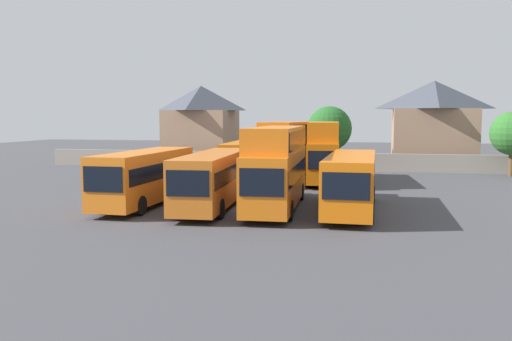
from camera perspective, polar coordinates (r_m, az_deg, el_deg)
ground at (r=49.57m, az=3.69°, el=-0.61°), size 140.00×140.00×0.00m
depot_boundary_wall at (r=55.57m, az=4.65°, el=0.99°), size 56.00×0.50×1.80m
bus_1 at (r=33.55m, az=-11.68°, el=-0.43°), size 2.65×10.46×3.34m
bus_2 at (r=32.27m, az=-4.47°, el=-0.63°), size 3.24×11.79×3.27m
bus_3 at (r=31.71m, az=2.25°, el=0.83°), size 3.04×11.66×4.84m
bus_4 at (r=31.08m, az=10.07°, el=-0.94°), size 2.71×10.89×3.27m
bus_5 at (r=46.39m, az=-1.15°, el=1.32°), size 3.15×11.40×3.31m
bus_6 at (r=45.68m, az=3.32°, el=2.41°), size 3.32×11.18×5.01m
bus_7 at (r=45.24m, az=7.17°, el=2.35°), size 3.23×11.07×5.02m
house_terrace_left at (r=63.92m, az=-5.83°, el=4.95°), size 7.79×7.83×9.09m
house_terrace_centre at (r=60.92m, az=18.30°, el=4.76°), size 8.88×7.19×9.29m
tree_left_of_lot at (r=57.58m, az=7.79°, el=4.42°), size 4.72×4.72×6.58m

